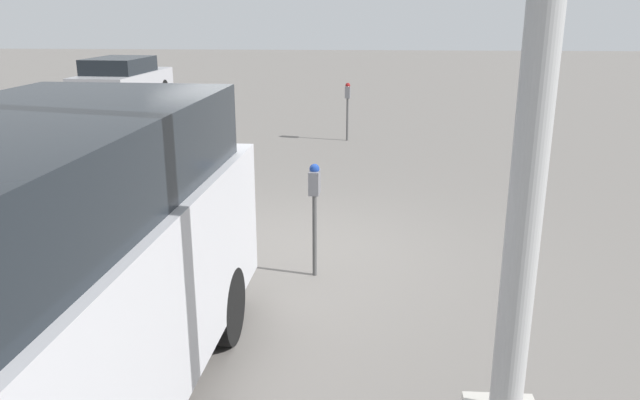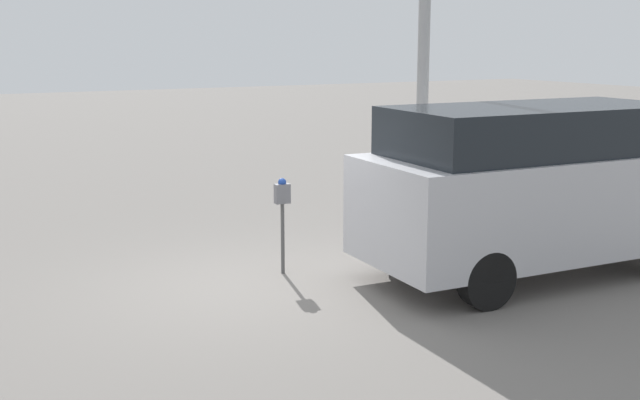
% 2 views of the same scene
% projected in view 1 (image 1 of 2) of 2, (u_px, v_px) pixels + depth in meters
% --- Properties ---
extents(ground_plane, '(80.00, 80.00, 0.00)m').
position_uv_depth(ground_plane, '(289.00, 252.00, 7.73)').
color(ground_plane, slate).
extents(parking_meter_near, '(0.21, 0.12, 1.29)m').
position_uv_depth(parking_meter_near, '(315.00, 194.00, 6.78)').
color(parking_meter_near, '#4C4C4C').
rests_on(parking_meter_near, ground).
extents(parking_meter_far, '(0.21, 0.12, 1.31)m').
position_uv_depth(parking_meter_far, '(348.00, 98.00, 14.02)').
color(parking_meter_far, '#4C4C4C').
rests_on(parking_meter_far, ground).
extents(lamp_post, '(0.44, 0.44, 6.10)m').
position_uv_depth(lamp_post, '(533.00, 129.00, 3.24)').
color(lamp_post, beige).
rests_on(lamp_post, ground).
extents(parked_van, '(4.89, 2.16, 2.25)m').
position_uv_depth(parked_van, '(28.00, 281.00, 3.99)').
color(parked_van, '#B2B2B7').
rests_on(parked_van, ground).
extents(car_distant, '(4.25, 2.02, 1.43)m').
position_uv_depth(car_distant, '(123.00, 79.00, 19.80)').
color(car_distant, '#9E9EA3').
rests_on(car_distant, ground).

